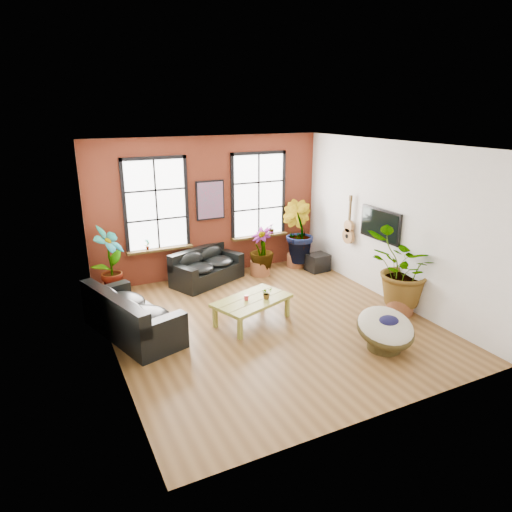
{
  "coord_description": "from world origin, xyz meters",
  "views": [
    {
      "loc": [
        -3.9,
        -7.36,
        4.16
      ],
      "look_at": [
        0.0,
        0.6,
        1.25
      ],
      "focal_mm": 32.0,
      "sensor_mm": 36.0,
      "label": 1
    }
  ],
  "objects": [
    {
      "name": "media_box",
      "position": [
        2.6,
        2.19,
        0.23
      ],
      "size": [
        0.58,
        0.5,
        0.46
      ],
      "rotation": [
        0.0,
        0.0,
        0.08
      ],
      "color": "black",
      "rests_on": "ground"
    },
    {
      "name": "room",
      "position": [
        0.0,
        0.15,
        1.75
      ],
      "size": [
        6.04,
        6.54,
        3.54
      ],
      "color": "brown",
      "rests_on": "ground"
    },
    {
      "name": "table_plant",
      "position": [
        -0.01,
        0.11,
        0.62
      ],
      "size": [
        0.25,
        0.22,
        0.24
      ],
      "primitive_type": "imported",
      "rotation": [
        0.0,
        0.0,
        0.17
      ],
      "color": "#265C18",
      "rests_on": "coffee_table"
    },
    {
      "name": "poster",
      "position": [
        0.0,
        3.18,
        1.95
      ],
      "size": [
        0.74,
        0.06,
        0.98
      ],
      "color": "black",
      "rests_on": "room"
    },
    {
      "name": "floor_plant_right_wall",
      "position": [
        2.72,
        -0.77,
        0.97
      ],
      "size": [
        1.64,
        1.48,
        1.62
      ],
      "primitive_type": "imported",
      "rotation": [
        0.0,
        0.0,
        3.3
      ],
      "color": "#265C18",
      "rests_on": "ground"
    },
    {
      "name": "papasan_chair",
      "position": [
        1.38,
        -1.82,
        0.4
      ],
      "size": [
        1.16,
        1.17,
        0.77
      ],
      "rotation": [
        0.0,
        0.0,
        -0.13
      ],
      "color": "#3A3014",
      "rests_on": "ground"
    },
    {
      "name": "floor_plant_back_right",
      "position": [
        2.27,
        2.73,
        0.97
      ],
      "size": [
        0.97,
        1.09,
        1.65
      ],
      "primitive_type": "imported",
      "rotation": [
        0.0,
        0.0,
        1.88
      ],
      "color": "#265C18",
      "rests_on": "ground"
    },
    {
      "name": "sill_plant_left",
      "position": [
        -1.65,
        3.13,
        1.04
      ],
      "size": [
        0.17,
        0.17,
        0.27
      ],
      "primitive_type": "imported",
      "rotation": [
        0.0,
        0.0,
        0.79
      ],
      "color": "#265C18",
      "rests_on": "room"
    },
    {
      "name": "floor_plant_back_left",
      "position": [
        -2.6,
        2.68,
        0.92
      ],
      "size": [
        0.95,
        0.98,
        1.54
      ],
      "primitive_type": "imported",
      "rotation": [
        0.0,
        0.0,
        0.87
      ],
      "color": "#265C18",
      "rests_on": "ground"
    },
    {
      "name": "coffee_table",
      "position": [
        -0.28,
        0.22,
        0.44
      ],
      "size": [
        1.75,
        1.35,
        0.59
      ],
      "rotation": [
        0.0,
        0.0,
        0.35
      ],
      "color": "olive",
      "rests_on": "ground"
    },
    {
      "name": "pot_back_left",
      "position": [
        -2.6,
        2.69,
        0.18
      ],
      "size": [
        0.64,
        0.64,
        0.36
      ],
      "rotation": [
        0.0,
        0.0,
        0.41
      ],
      "color": "brown",
      "rests_on": "ground"
    },
    {
      "name": "sofa_left",
      "position": [
        -2.6,
        0.71,
        0.41
      ],
      "size": [
        1.59,
        2.47,
        0.91
      ],
      "rotation": [
        0.0,
        0.0,
        1.87
      ],
      "color": "black",
      "rests_on": "ground"
    },
    {
      "name": "floor_plant_mid",
      "position": [
        1.13,
        2.58,
        0.69
      ],
      "size": [
        0.77,
        0.77,
        1.11
      ],
      "primitive_type": "imported",
      "rotation": [
        0.0,
        0.0,
        5.0
      ],
      "color": "#265C18",
      "rests_on": "ground"
    },
    {
      "name": "tv_wall_unit",
      "position": [
        2.93,
        0.6,
        1.54
      ],
      "size": [
        0.13,
        1.86,
        1.2
      ],
      "color": "black",
      "rests_on": "room"
    },
    {
      "name": "pot_mid",
      "position": [
        1.1,
        2.59,
        0.19
      ],
      "size": [
        0.53,
        0.53,
        0.37
      ],
      "rotation": [
        0.0,
        0.0,
        0.04
      ],
      "color": "brown",
      "rests_on": "ground"
    },
    {
      "name": "sofa_back",
      "position": [
        -0.34,
        2.74,
        0.37
      ],
      "size": [
        1.98,
        1.51,
        0.82
      ],
      "rotation": [
        0.0,
        0.0,
        0.41
      ],
      "color": "black",
      "rests_on": "ground"
    },
    {
      "name": "pot_right_wall",
      "position": [
        2.71,
        -0.78,
        0.21
      ],
      "size": [
        0.7,
        0.7,
        0.42
      ],
      "rotation": [
        0.0,
        0.0,
        -0.27
      ],
      "color": "brown",
      "rests_on": "ground"
    },
    {
      "name": "pot_back_right",
      "position": [
        2.26,
        2.74,
        0.18
      ],
      "size": [
        0.59,
        0.59,
        0.36
      ],
      "rotation": [
        0.0,
        0.0,
        0.23
      ],
      "color": "brown",
      "rests_on": "ground"
    },
    {
      "name": "sill_plant_right",
      "position": [
        1.7,
        3.13,
        1.04
      ],
      "size": [
        0.19,
        0.19,
        0.27
      ],
      "primitive_type": "imported",
      "rotation": [
        0.0,
        0.0,
        3.49
      ],
      "color": "#265C18",
      "rests_on": "room"
    }
  ]
}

